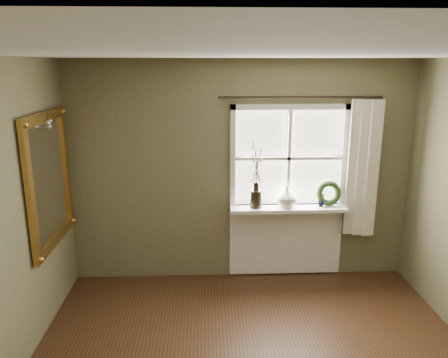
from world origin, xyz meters
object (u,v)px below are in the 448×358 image
cream_vase (287,197)px  wreath (329,196)px  dark_jug (256,199)px  gilt_mirror (50,180)px

cream_vase → wreath: size_ratio=0.81×
cream_vase → dark_jug: bearing=180.0°
cream_vase → gilt_mirror: 2.58m
wreath → gilt_mirror: gilt_mirror is taller
dark_jug → wreath: bearing=2.7°
dark_jug → wreath: wreath is taller
dark_jug → gilt_mirror: (-2.13, -0.56, 0.41)m
wreath → gilt_mirror: bearing=-177.3°
dark_jug → cream_vase: size_ratio=0.84×
gilt_mirror → dark_jug: bearing=14.7°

